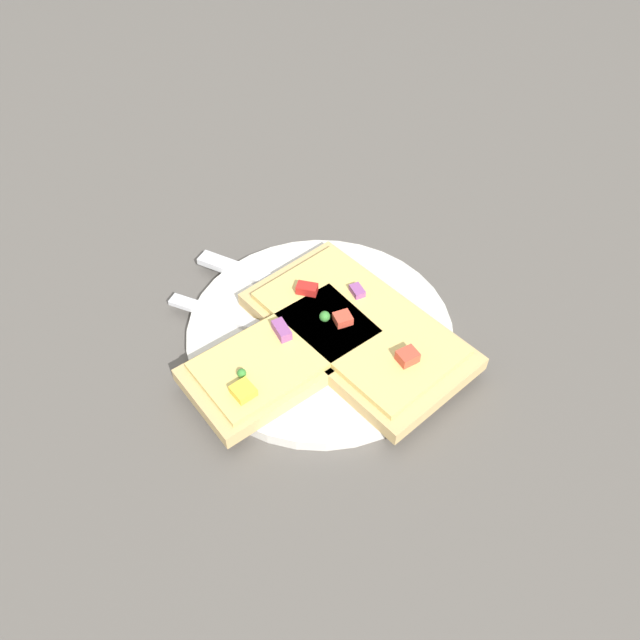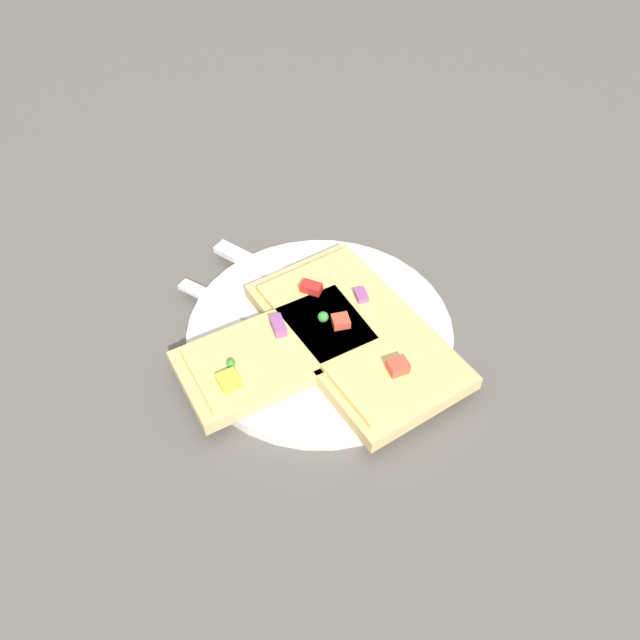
# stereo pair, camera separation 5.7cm
# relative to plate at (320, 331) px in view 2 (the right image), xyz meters

# --- Properties ---
(ground_plane) EXTENTS (4.00, 4.00, 0.00)m
(ground_plane) POSITION_rel_plate_xyz_m (0.00, 0.00, -0.01)
(ground_plane) COLOR #56514C
(plate) EXTENTS (0.25, 0.25, 0.01)m
(plate) POSITION_rel_plate_xyz_m (0.00, 0.00, 0.00)
(plate) COLOR silver
(plate) RESTS_ON ground
(fork) EXTENTS (0.17, 0.18, 0.01)m
(fork) POSITION_rel_plate_xyz_m (0.03, 0.00, 0.01)
(fork) COLOR silver
(fork) RESTS_ON plate
(knife) EXTENTS (0.15, 0.18, 0.01)m
(knife) POSITION_rel_plate_xyz_m (0.01, -0.07, 0.01)
(knife) COLOR silver
(knife) RESTS_ON plate
(pizza_slice_main) EXTENTS (0.17, 0.23, 0.03)m
(pizza_slice_main) POSITION_rel_plate_xyz_m (-0.03, 0.02, 0.02)
(pizza_slice_main) COLOR tan
(pizza_slice_main) RESTS_ON plate
(pizza_slice_corner) EXTENTS (0.19, 0.13, 0.03)m
(pizza_slice_corner) POSITION_rel_plate_xyz_m (0.04, 0.02, 0.02)
(pizza_slice_corner) COLOR tan
(pizza_slice_corner) RESTS_ON plate
(crumb_scatter) EXTENTS (0.04, 0.04, 0.01)m
(crumb_scatter) POSITION_rel_plate_xyz_m (-0.04, 0.02, 0.01)
(crumb_scatter) COLOR tan
(crumb_scatter) RESTS_ON plate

